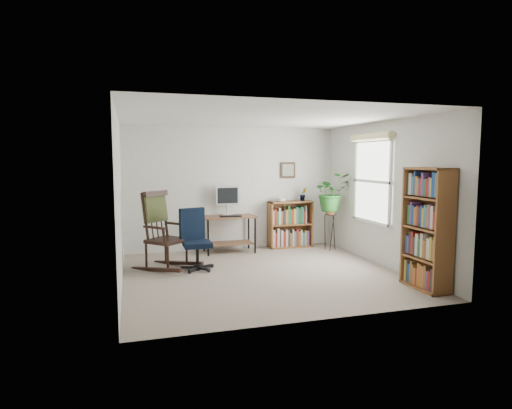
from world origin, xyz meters
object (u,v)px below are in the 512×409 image
object	(u,v)px
low_bookshelf	(290,224)
desk	(229,234)
office_chair	(197,239)
tall_bookshelf	(427,229)
rocking_chair	(167,230)

from	to	relation	value
low_bookshelf	desk	bearing A→B (deg)	-174.70
office_chair	tall_bookshelf	size ratio (longest dim) A/B	0.60
tall_bookshelf	desk	bearing A→B (deg)	124.22
rocking_chair	tall_bookshelf	bearing A→B (deg)	-74.22
office_chair	rocking_chair	xyz separation A→B (m)	(-0.46, 0.21, 0.14)
desk	tall_bookshelf	size ratio (longest dim) A/B	0.59
rocking_chair	low_bookshelf	xyz separation A→B (m)	(2.55, 1.06, -0.18)
desk	tall_bookshelf	distance (m)	3.71
desk	rocking_chair	world-z (taller)	rocking_chair
office_chair	low_bookshelf	size ratio (longest dim) A/B	1.07
office_chair	low_bookshelf	xyz separation A→B (m)	(2.09, 1.27, -0.03)
desk	tall_bookshelf	world-z (taller)	tall_bookshelf
low_bookshelf	tall_bookshelf	distance (m)	3.28
desk	rocking_chair	xyz separation A→B (m)	(-1.25, -0.94, 0.29)
desk	office_chair	xyz separation A→B (m)	(-0.79, -1.15, 0.15)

